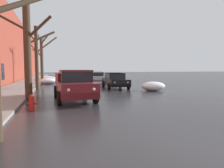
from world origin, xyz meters
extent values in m
plane|color=#2B2B2D|center=(0.00, 0.00, 0.00)|extent=(200.00, 200.00, 0.00)
cube|color=gray|center=(-6.31, 18.00, 0.06)|extent=(3.02, 80.00, 0.13)
cube|color=black|center=(-8.03, 18.57, 1.53)|extent=(0.08, 1.10, 1.60)
ellipsoid|color=white|center=(-3.89, 21.68, 0.36)|extent=(2.12, 1.47, 0.71)
ellipsoid|color=white|center=(-3.78, 21.64, 0.35)|extent=(0.83, 0.69, 0.69)
ellipsoid|color=white|center=(-4.00, 21.80, 0.21)|extent=(0.50, 0.41, 0.41)
ellipsoid|color=white|center=(-4.35, 26.35, 0.38)|extent=(3.16, 0.90, 0.77)
ellipsoid|color=white|center=(-5.05, 26.34, 0.32)|extent=(0.76, 0.63, 0.63)
ellipsoid|color=white|center=(-4.97, 26.49, 0.33)|extent=(0.78, 0.65, 0.65)
ellipsoid|color=white|center=(4.72, 11.64, 0.38)|extent=(2.06, 1.38, 0.76)
ellipsoid|color=white|center=(4.21, 11.62, 0.22)|extent=(0.52, 0.43, 0.43)
ellipsoid|color=white|center=(4.22, 11.62, 0.22)|extent=(0.53, 0.44, 0.44)
cylinder|color=#382B1E|center=(-3.93, 2.98, 3.72)|extent=(1.66, 1.65, 1.25)
cylinder|color=#423323|center=(-4.68, 9.54, 3.61)|extent=(0.42, 0.42, 7.21)
cylinder|color=#423323|center=(-4.16, 9.97, 6.01)|extent=(1.15, 0.98, 0.71)
cylinder|color=#423323|center=(-3.99, 9.32, 4.25)|extent=(1.54, 0.65, 1.40)
cylinder|color=#423323|center=(-5.77, 9.41, 4.64)|extent=(2.25, 0.40, 1.22)
cylinder|color=#423323|center=(-3.90, 9.86, 3.74)|extent=(1.66, 0.78, 0.98)
cylinder|color=#423323|center=(-4.68, 16.05, 2.82)|extent=(0.32, 0.32, 5.64)
cylinder|color=#423323|center=(-4.61, 16.98, 4.54)|extent=(0.27, 1.93, 1.30)
cylinder|color=#423323|center=(-3.78, 16.50, 4.07)|extent=(1.92, 1.05, 1.65)
cylinder|color=#423323|center=(-5.00, 16.76, 4.67)|extent=(0.79, 1.52, 0.93)
cylinder|color=#423323|center=(-5.26, 16.76, 4.16)|extent=(1.28, 1.50, 1.71)
cylinder|color=#4C3D2D|center=(-4.68, 24.41, 2.85)|extent=(0.39, 0.39, 5.70)
cylinder|color=#4C3D2D|center=(-4.56, 25.09, 5.23)|extent=(0.34, 1.44, 1.52)
cylinder|color=#4C3D2D|center=(-4.16, 23.54, 5.54)|extent=(1.15, 1.83, 1.13)
cylinder|color=#4C3D2D|center=(-5.30, 24.81, 3.93)|extent=(1.37, 0.93, 1.12)
cylinder|color=#4C3D2D|center=(-4.92, 25.13, 3.58)|extent=(0.61, 1.53, 1.26)
cylinder|color=#4C3D2D|center=(-4.35, 23.57, 5.33)|extent=(0.80, 1.77, 0.80)
cube|color=maroon|center=(-2.10, 8.57, 0.74)|extent=(2.06, 5.24, 0.76)
cube|color=black|center=(-2.07, 7.85, 1.44)|extent=(1.68, 1.72, 0.64)
cube|color=maroon|center=(-2.07, 7.85, 1.72)|extent=(1.72, 1.78, 0.08)
cube|color=maroon|center=(-1.28, 9.64, 1.34)|extent=(0.21, 2.48, 0.44)
cube|color=maroon|center=(-3.01, 9.56, 1.34)|extent=(0.21, 2.48, 0.44)
cube|color=maroon|center=(-2.21, 11.10, 1.34)|extent=(1.73, 0.18, 0.44)
cube|color=#B7B7BC|center=(-1.98, 6.05, 0.54)|extent=(1.74, 0.20, 0.32)
sphere|color=white|center=(-1.39, 6.04, 0.86)|extent=(0.16, 0.16, 0.16)
sphere|color=white|center=(-2.57, 5.99, 0.86)|extent=(0.16, 0.16, 0.16)
cylinder|color=black|center=(-1.10, 7.07, 0.36)|extent=(0.25, 0.73, 0.72)
cylinder|color=black|center=(-2.96, 6.98, 0.36)|extent=(0.25, 0.73, 0.72)
cylinder|color=black|center=(-1.24, 10.16, 0.36)|extent=(0.25, 0.73, 0.72)
cylinder|color=black|center=(-3.10, 10.07, 0.36)|extent=(0.25, 0.73, 0.72)
cube|color=black|center=(2.28, 14.52, 0.60)|extent=(1.97, 4.47, 0.60)
cube|color=black|center=(2.30, 14.74, 1.16)|extent=(1.60, 2.36, 0.52)
cube|color=black|center=(2.30, 14.74, 1.39)|extent=(1.64, 2.40, 0.06)
cube|color=black|center=(2.16, 12.39, 0.42)|extent=(1.68, 0.22, 0.22)
cube|color=black|center=(2.41, 16.66, 0.42)|extent=(1.68, 0.22, 0.22)
cylinder|color=black|center=(3.08, 13.12, 0.30)|extent=(0.21, 0.61, 0.60)
cylinder|color=black|center=(1.33, 13.22, 0.30)|extent=(0.21, 0.61, 0.60)
cylinder|color=black|center=(3.24, 15.82, 0.30)|extent=(0.21, 0.61, 0.60)
cylinder|color=black|center=(1.49, 15.93, 0.30)|extent=(0.21, 0.61, 0.60)
sphere|color=silver|center=(2.71, 12.33, 0.68)|extent=(0.14, 0.14, 0.14)
sphere|color=silver|center=(1.60, 12.39, 0.68)|extent=(0.14, 0.14, 0.14)
cube|color=#B7B7BC|center=(2.01, 21.42, 0.60)|extent=(2.11, 4.16, 0.60)
cube|color=black|center=(2.03, 21.62, 1.16)|extent=(1.68, 2.22, 0.52)
cube|color=#B7B7BC|center=(2.03, 21.62, 1.39)|extent=(1.72, 2.27, 0.06)
cube|color=#525254|center=(1.81, 19.47, 0.42)|extent=(1.69, 0.29, 0.22)
cube|color=#525254|center=(2.20, 23.37, 0.42)|extent=(1.69, 0.29, 0.22)
cylinder|color=black|center=(2.76, 20.10, 0.30)|extent=(0.24, 0.61, 0.60)
cylinder|color=black|center=(1.01, 20.27, 0.30)|extent=(0.24, 0.61, 0.60)
cylinder|color=black|center=(3.01, 22.57, 0.30)|extent=(0.24, 0.61, 0.60)
cylinder|color=black|center=(1.25, 22.74, 0.30)|extent=(0.24, 0.61, 0.60)
sphere|color=silver|center=(2.37, 19.39, 0.68)|extent=(0.14, 0.14, 0.14)
sphere|color=silver|center=(1.25, 19.50, 0.68)|extent=(0.14, 0.14, 0.14)
cylinder|color=#B21E19|center=(-4.16, 5.99, 0.28)|extent=(0.22, 0.22, 0.55)
sphere|color=#B21E19|center=(-4.16, 5.99, 0.61)|extent=(0.21, 0.21, 0.21)
cylinder|color=#B21E19|center=(-4.32, 5.99, 0.30)|extent=(0.10, 0.09, 0.09)
cylinder|color=#B21E19|center=(-4.00, 5.99, 0.30)|extent=(0.10, 0.09, 0.09)
camera|label=1|loc=(-3.20, -3.30, 1.84)|focal=32.07mm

